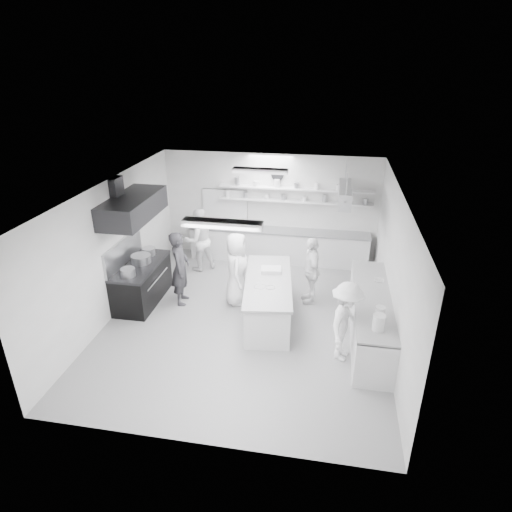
% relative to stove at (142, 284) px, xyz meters
% --- Properties ---
extents(floor, '(6.00, 7.00, 0.02)m').
position_rel_stove_xyz_m(floor, '(2.60, -0.40, -0.46)').
color(floor, gray).
rests_on(floor, ground).
extents(ceiling, '(6.00, 7.00, 0.02)m').
position_rel_stove_xyz_m(ceiling, '(2.60, -0.40, 2.56)').
color(ceiling, white).
rests_on(ceiling, wall_back).
extents(wall_back, '(6.00, 0.04, 3.00)m').
position_rel_stove_xyz_m(wall_back, '(2.60, 3.10, 1.05)').
color(wall_back, silver).
rests_on(wall_back, floor).
extents(wall_front, '(6.00, 0.04, 3.00)m').
position_rel_stove_xyz_m(wall_front, '(2.60, -3.90, 1.05)').
color(wall_front, silver).
rests_on(wall_front, floor).
extents(wall_left, '(0.04, 7.00, 3.00)m').
position_rel_stove_xyz_m(wall_left, '(-0.40, -0.40, 1.05)').
color(wall_left, silver).
rests_on(wall_left, floor).
extents(wall_right, '(0.04, 7.00, 3.00)m').
position_rel_stove_xyz_m(wall_right, '(5.60, -0.40, 1.05)').
color(wall_right, silver).
rests_on(wall_right, floor).
extents(stove, '(0.80, 1.80, 0.90)m').
position_rel_stove_xyz_m(stove, '(0.00, 0.00, 0.00)').
color(stove, black).
rests_on(stove, floor).
extents(exhaust_hood, '(0.85, 2.00, 0.50)m').
position_rel_stove_xyz_m(exhaust_hood, '(0.00, -0.00, 1.90)').
color(exhaust_hood, black).
rests_on(exhaust_hood, wall_left).
extents(back_counter, '(5.00, 0.60, 0.92)m').
position_rel_stove_xyz_m(back_counter, '(2.90, 2.80, 0.01)').
color(back_counter, silver).
rests_on(back_counter, floor).
extents(shelf_lower, '(4.20, 0.26, 0.04)m').
position_rel_stove_xyz_m(shelf_lower, '(3.30, 2.97, 1.30)').
color(shelf_lower, silver).
rests_on(shelf_lower, wall_back).
extents(shelf_upper, '(4.20, 0.26, 0.04)m').
position_rel_stove_xyz_m(shelf_upper, '(3.30, 2.97, 1.65)').
color(shelf_upper, silver).
rests_on(shelf_upper, wall_back).
extents(pass_through_window, '(1.30, 0.04, 1.00)m').
position_rel_stove_xyz_m(pass_through_window, '(1.30, 3.08, 1.00)').
color(pass_through_window, black).
rests_on(pass_through_window, wall_back).
extents(wall_clock, '(0.32, 0.05, 0.32)m').
position_rel_stove_xyz_m(wall_clock, '(2.80, 3.06, 2.00)').
color(wall_clock, silver).
rests_on(wall_clock, wall_back).
extents(right_counter, '(0.74, 3.30, 0.94)m').
position_rel_stove_xyz_m(right_counter, '(5.25, -0.60, 0.02)').
color(right_counter, silver).
rests_on(right_counter, floor).
extents(pot_rack, '(0.30, 1.60, 0.40)m').
position_rel_stove_xyz_m(pot_rack, '(4.60, 2.00, 1.85)').
color(pot_rack, '#A3A4A7').
rests_on(pot_rack, ceiling).
extents(light_fixture_front, '(1.30, 0.25, 0.10)m').
position_rel_stove_xyz_m(light_fixture_front, '(2.60, -2.20, 2.49)').
color(light_fixture_front, silver).
rests_on(light_fixture_front, ceiling).
extents(light_fixture_rear, '(1.30, 0.25, 0.10)m').
position_rel_stove_xyz_m(light_fixture_rear, '(2.60, 1.40, 2.49)').
color(light_fixture_rear, silver).
rests_on(light_fixture_rear, ceiling).
extents(prep_island, '(1.23, 2.55, 0.90)m').
position_rel_stove_xyz_m(prep_island, '(3.06, -0.24, 0.00)').
color(prep_island, silver).
rests_on(prep_island, floor).
extents(stove_pot, '(0.45, 0.45, 0.24)m').
position_rel_stove_xyz_m(stove_pot, '(0.00, 0.10, 0.58)').
color(stove_pot, '#A3A4A7').
rests_on(stove_pot, stove).
extents(cook_stove, '(0.52, 0.70, 1.78)m').
position_rel_stove_xyz_m(cook_stove, '(0.95, 0.10, 0.44)').
color(cook_stove, '#2D2C2F').
rests_on(cook_stove, floor).
extents(cook_back, '(1.07, 1.04, 1.73)m').
position_rel_stove_xyz_m(cook_back, '(0.85, 1.91, 0.42)').
color(cook_back, white).
rests_on(cook_back, floor).
extents(cook_island_left, '(0.69, 0.94, 1.76)m').
position_rel_stove_xyz_m(cook_island_left, '(2.24, 0.32, 0.43)').
color(cook_island_left, white).
rests_on(cook_island_left, floor).
extents(cook_island_right, '(0.61, 1.03, 1.64)m').
position_rel_stove_xyz_m(cook_island_right, '(3.94, 0.67, 0.37)').
color(cook_island_right, white).
rests_on(cook_island_right, floor).
extents(cook_right, '(0.88, 1.18, 1.62)m').
position_rel_stove_xyz_m(cook_right, '(4.71, -1.38, 0.36)').
color(cook_right, white).
rests_on(cook_right, floor).
extents(bowl_island_a, '(0.26, 0.26, 0.06)m').
position_rel_stove_xyz_m(bowl_island_a, '(2.93, -0.56, 0.48)').
color(bowl_island_a, '#A3A4A7').
rests_on(bowl_island_a, prep_island).
extents(bowl_island_b, '(0.21, 0.21, 0.06)m').
position_rel_stove_xyz_m(bowl_island_b, '(3.16, -0.57, 0.48)').
color(bowl_island_b, silver).
rests_on(bowl_island_b, prep_island).
extents(bowl_right, '(0.25, 0.25, 0.05)m').
position_rel_stove_xyz_m(bowl_right, '(5.42, 0.11, 0.52)').
color(bowl_right, silver).
rests_on(bowl_right, right_counter).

